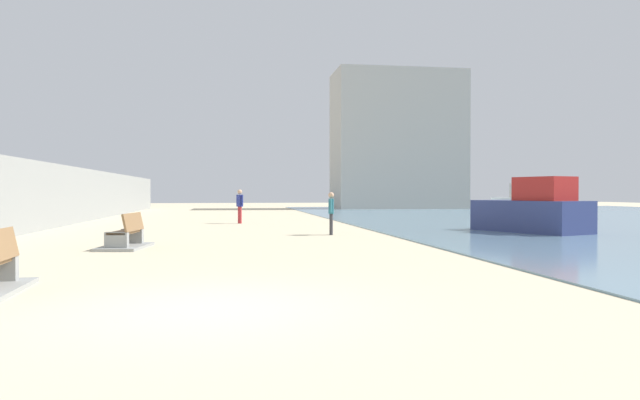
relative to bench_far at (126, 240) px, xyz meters
The scene contains 8 objects.
ground_plane 9.38m from the bench_far, 74.34° to the left, with size 120.00×120.00×0.00m, color beige.
seawall 10.37m from the bench_far, 118.84° to the left, with size 0.80×64.00×2.79m, color gray.
bench_far is the anchor object (origin of this frame).
person_walking 13.04m from the bench_far, 75.06° to the left, with size 0.33×0.46×1.69m.
person_standing 7.74m from the bench_far, 32.55° to the left, with size 0.24×0.52×1.56m.
boat_outer 44.23m from the bench_far, 49.12° to the left, with size 3.87×4.62×2.32m.
boat_far_right 14.81m from the bench_far, 15.56° to the left, with size 3.39×4.75×2.09m.
harbor_building 41.89m from the bench_far, 63.35° to the left, with size 12.00×6.00×12.83m, color #ADAAA3.
Camera 1 is at (0.30, -7.97, 1.55)m, focal length 33.11 mm.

